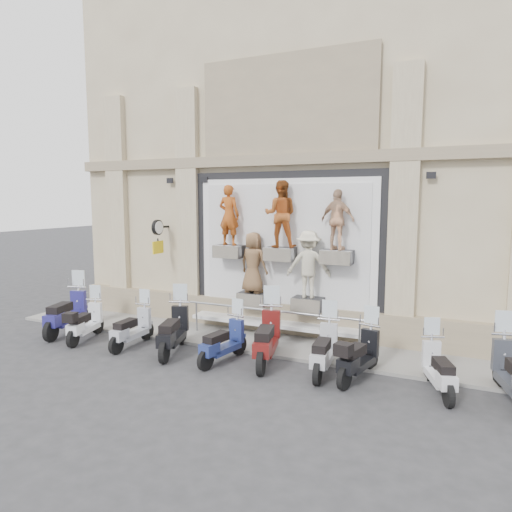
% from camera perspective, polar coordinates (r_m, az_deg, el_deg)
% --- Properties ---
extents(ground, '(90.00, 90.00, 0.00)m').
position_cam_1_polar(ground, '(10.53, -2.33, -13.97)').
color(ground, '#2F2F32').
rests_on(ground, ground).
extents(sidewalk, '(16.00, 2.20, 0.08)m').
position_cam_1_polar(sidewalk, '(12.32, 2.14, -10.60)').
color(sidewalk, gray).
rests_on(sidewalk, ground).
extents(building, '(14.00, 8.60, 12.00)m').
position_cam_1_polar(building, '(16.53, 8.90, 14.71)').
color(building, '#C7B891').
rests_on(building, ground).
extents(shop_vitrine, '(5.60, 0.93, 4.30)m').
position_cam_1_polar(shop_vitrine, '(12.39, 3.60, 0.68)').
color(shop_vitrine, black).
rests_on(shop_vitrine, ground).
extents(guard_rail, '(5.06, 0.10, 0.93)m').
position_cam_1_polar(guard_rail, '(12.11, 1.96, -8.82)').
color(guard_rail, '#9EA0A5').
rests_on(guard_rail, ground).
extents(clock_sign_bracket, '(0.10, 0.80, 1.02)m').
position_cam_1_polar(clock_sign_bracket, '(14.03, -12.15, 2.91)').
color(clock_sign_bracket, black).
rests_on(clock_sign_bracket, ground).
extents(scooter_a, '(1.14, 2.19, 1.71)m').
position_cam_1_polar(scooter_a, '(14.01, -22.65, -5.54)').
color(scooter_a, navy).
rests_on(scooter_a, ground).
extents(scooter_b, '(0.92, 1.80, 1.41)m').
position_cam_1_polar(scooter_b, '(13.19, -20.57, -6.88)').
color(scooter_b, silver).
rests_on(scooter_b, ground).
extents(scooter_c, '(0.56, 1.75, 1.41)m').
position_cam_1_polar(scooter_c, '(12.25, -15.26, -7.72)').
color(scooter_c, '#9DA0AA').
rests_on(scooter_c, ground).
extents(scooter_d, '(1.15, 2.08, 1.62)m').
position_cam_1_polar(scooter_d, '(11.51, -10.32, -8.00)').
color(scooter_d, black).
rests_on(scooter_d, ground).
extents(scooter_e, '(0.80, 1.80, 1.41)m').
position_cam_1_polar(scooter_e, '(10.75, -4.14, -9.57)').
color(scooter_e, navy).
rests_on(scooter_e, ground).
extents(scooter_f, '(1.08, 2.18, 1.70)m').
position_cam_1_polar(scooter_f, '(10.64, 1.37, -8.92)').
color(scooter_f, '#55100E').
rests_on(scooter_f, ground).
extents(scooter_g, '(0.70, 1.90, 1.51)m').
position_cam_1_polar(scooter_g, '(10.17, 8.52, -10.33)').
color(scooter_g, '#A7A8AE').
rests_on(scooter_g, ground).
extents(scooter_h, '(0.93, 1.89, 1.48)m').
position_cam_1_polar(scooter_h, '(9.97, 12.79, -10.87)').
color(scooter_h, black).
rests_on(scooter_h, ground).
extents(scooter_i, '(1.03, 1.76, 1.38)m').
position_cam_1_polar(scooter_i, '(9.79, 21.92, -11.87)').
color(scooter_i, silver).
rests_on(scooter_i, ground).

